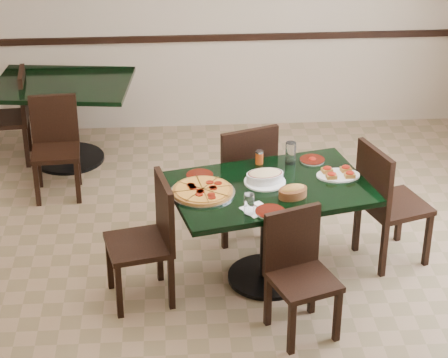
{
  "coord_description": "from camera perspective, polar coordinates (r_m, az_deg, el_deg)",
  "views": [
    {
      "loc": [
        -0.34,
        -5.11,
        3.53
      ],
      "look_at": [
        0.0,
        0.0,
        0.84
      ],
      "focal_mm": 70.0,
      "sensor_mm": 36.0,
      "label": 1
    }
  ],
  "objects": [
    {
      "name": "bruschetta_platter",
      "position": [
        6.06,
        7.47,
        0.37
      ],
      "size": [
        0.3,
        0.21,
        0.05
      ],
      "rotation": [
        0.0,
        0.0,
        0.01
      ],
      "color": "silver",
      "rests_on": "main_table"
    },
    {
      "name": "water_glass_a",
      "position": [
        6.18,
        4.37,
        1.71
      ],
      "size": [
        0.07,
        0.07,
        0.16
      ],
      "primitive_type": "cylinder",
      "color": "white",
      "rests_on": "main_table"
    },
    {
      "name": "side_plate_near",
      "position": [
        5.58,
        3.04,
        -2.15
      ],
      "size": [
        0.2,
        0.2,
        0.02
      ],
      "rotation": [
        0.0,
        0.0,
        0.19
      ],
      "color": "silver",
      "rests_on": "main_table"
    },
    {
      "name": "chair_far",
      "position": [
        6.51,
        1.24,
        0.28
      ],
      "size": [
        0.56,
        0.56,
        0.95
      ],
      "rotation": [
        0.0,
        0.0,
        3.48
      ],
      "color": "black",
      "rests_on": "floor"
    },
    {
      "name": "chair_right",
      "position": [
        6.33,
        10.49,
        -1.25
      ],
      "size": [
        0.55,
        0.55,
        0.92
      ],
      "rotation": [
        0.0,
        0.0,
        1.9
      ],
      "color": "black",
      "rests_on": "floor"
    },
    {
      "name": "chair_near",
      "position": [
        5.59,
        4.87,
        -5.72
      ],
      "size": [
        0.5,
        0.5,
        0.83
      ],
      "rotation": [
        0.0,
        0.0,
        0.35
      ],
      "color": "black",
      "rests_on": "floor"
    },
    {
      "name": "main_table",
      "position": [
        5.99,
        2.97,
        -2.0
      ],
      "size": [
        1.48,
        1.13,
        0.75
      ],
      "rotation": [
        0.0,
        0.0,
        0.24
      ],
      "color": "black",
      "rests_on": "floor"
    },
    {
      "name": "side_plate_far_l",
      "position": [
        6.01,
        -1.59,
        0.24
      ],
      "size": [
        0.19,
        0.19,
        0.02
      ],
      "rotation": [
        0.0,
        0.0,
        0.33
      ],
      "color": "silver",
      "rests_on": "main_table"
    },
    {
      "name": "side_plate_far_r",
      "position": [
        6.26,
        5.79,
        1.25
      ],
      "size": [
        0.18,
        0.18,
        0.03
      ],
      "rotation": [
        0.0,
        0.0,
        -0.06
      ],
      "color": "silver",
      "rests_on": "main_table"
    },
    {
      "name": "pepper_shaker",
      "position": [
        6.17,
        2.32,
        1.44
      ],
      "size": [
        0.06,
        0.06,
        0.1
      ],
      "color": "#C45514",
      "rests_on": "main_table"
    },
    {
      "name": "water_glass_b",
      "position": [
        5.53,
        1.65,
        -1.65
      ],
      "size": [
        0.07,
        0.07,
        0.14
      ],
      "primitive_type": "cylinder",
      "color": "white",
      "rests_on": "main_table"
    },
    {
      "name": "pepperoni_pizza",
      "position": [
        5.8,
        -1.41,
        -0.78
      ],
      "size": [
        0.44,
        0.44,
        0.04
      ],
      "rotation": [
        0.0,
        0.0,
        0.17
      ],
      "color": "#BCBCC3",
      "rests_on": "main_table"
    },
    {
      "name": "napkin_setting",
      "position": [
        5.61,
        2.16,
        -1.99
      ],
      "size": [
        0.22,
        0.22,
        0.01
      ],
      "rotation": [
        0.0,
        0.0,
        0.55
      ],
      "color": "white",
      "rests_on": "main_table"
    },
    {
      "name": "back_chair_near",
      "position": [
        7.34,
        -10.96,
        2.44
      ],
      "size": [
        0.41,
        0.41,
        0.83
      ],
      "rotation": [
        0.0,
        0.0,
        0.07
      ],
      "color": "black",
      "rests_on": "floor"
    },
    {
      "name": "bread_basket",
      "position": [
        5.76,
        4.52,
        -0.82
      ],
      "size": [
        0.24,
        0.2,
        0.09
      ],
      "rotation": [
        0.0,
        0.0,
        0.37
      ],
      "color": "brown",
      "rests_on": "main_table"
    },
    {
      "name": "chair_left",
      "position": [
        5.86,
        -4.85,
        -3.61
      ],
      "size": [
        0.5,
        0.5,
        0.89
      ],
      "rotation": [
        0.0,
        0.0,
        -1.35
      ],
      "color": "black",
      "rests_on": "floor"
    },
    {
      "name": "room_shell",
      "position": [
        7.36,
        7.13,
        8.79
      ],
      "size": [
        5.5,
        5.5,
        5.5
      ],
      "color": "silver",
      "rests_on": "floor"
    },
    {
      "name": "back_table",
      "position": [
        7.84,
        -10.38,
        4.68
      ],
      "size": [
        1.25,
        0.97,
        0.75
      ],
      "rotation": [
        0.0,
        0.0,
        -0.11
      ],
      "color": "black",
      "rests_on": "floor"
    },
    {
      "name": "floor",
      "position": [
        6.22,
        -0.02,
        -6.86
      ],
      "size": [
        5.5,
        5.5,
        0.0
      ],
      "primitive_type": "plane",
      "color": "#7E6349",
      "rests_on": "ground"
    },
    {
      "name": "lasagna_casserole",
      "position": [
        5.92,
        2.69,
        0.16
      ],
      "size": [
        0.28,
        0.28,
        0.09
      ],
      "rotation": [
        0.0,
        0.0,
        0.16
      ],
      "color": "silver",
      "rests_on": "main_table"
    },
    {
      "name": "back_chair_left",
      "position": [
        7.96,
        -13.56,
        4.29
      ],
      "size": [
        0.42,
        0.42,
        0.84
      ],
      "rotation": [
        0.0,
        0.0,
        -1.49
      ],
      "color": "black",
      "rests_on": "floor"
    }
  ]
}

